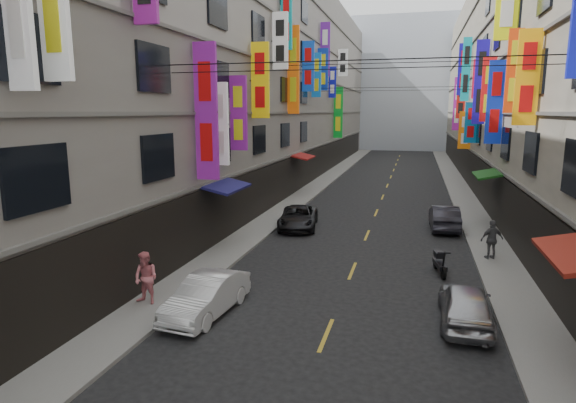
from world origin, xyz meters
The scene contains 16 objects.
sidewalk_left centered at (-6.00, 42.00, 0.06)m, with size 2.00×90.00×0.12m, color slate.
sidewalk_right centered at (6.00, 42.00, 0.06)m, with size 2.00×90.00×0.12m, color slate.
building_row_left centered at (-11.99, 42.00, 9.49)m, with size 10.14×90.00×19.00m.
building_row_right centered at (11.99, 42.00, 9.49)m, with size 10.14×90.00×19.00m.
haze_block centered at (0.00, 92.00, 11.00)m, with size 18.00×8.00×22.00m, color #ACB3C0.
shop_signage centered at (-0.13, 35.60, 9.08)m, with size 14.00×55.00×11.98m.
street_awnings centered at (-1.26, 26.00, 3.00)m, with size 13.99×35.20×0.41m.
overhead_cables centered at (0.00, 30.00, 8.80)m, with size 14.00×38.04×1.24m.
lane_markings centered at (0.00, 39.00, 0.00)m, with size 0.12×80.20×0.01m.
scooter_far_right centered at (3.45, 24.55, 0.44)m, with size 0.62×1.79×1.14m.
car_left_mid centered at (-4.00, 18.45, 0.64)m, with size 1.35×3.87×1.27m, color white.
car_left_far centered at (-3.92, 30.67, 0.61)m, with size 2.02×4.38×1.22m, color black.
car_right_mid centered at (4.00, 19.84, 0.64)m, with size 1.52×3.78×1.29m, color #A6A6AA.
car_right_far centered at (4.00, 32.43, 0.68)m, with size 1.44×4.13×1.36m, color #2A2931.
pedestrian_lfar centered at (-6.21, 18.52, 1.01)m, with size 0.86×0.59×1.78m, color #E1777F.
pedestrian_rfar centered at (5.69, 26.85, 0.99)m, with size 1.02×0.58×1.74m, color #565558.
Camera 1 is at (2.30, 4.97, 6.47)m, focal length 30.00 mm.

